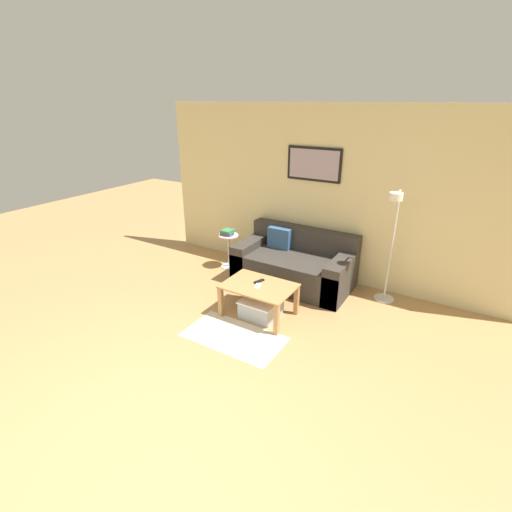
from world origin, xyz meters
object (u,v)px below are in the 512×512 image
object	(u,v)px
floor_lamp	(391,241)
storage_bin	(261,307)
couch	(294,265)
cell_phone	(258,286)
remote_control	(259,281)
side_table	(229,248)
book_stack	(227,232)
coffee_table	(259,291)

from	to	relation	value
floor_lamp	storage_bin	bearing A→B (deg)	-137.41
couch	cell_phone	size ratio (longest dim) A/B	12.18
storage_bin	couch	bearing A→B (deg)	92.63
remote_control	side_table	bearing A→B (deg)	160.45
floor_lamp	side_table	world-z (taller)	floor_lamp
couch	book_stack	size ratio (longest dim) A/B	8.05
side_table	book_stack	size ratio (longest dim) A/B	2.66
storage_bin	floor_lamp	xyz separation A→B (m)	(1.26, 1.16, 0.79)
storage_bin	book_stack	bearing A→B (deg)	140.43
floor_lamp	cell_phone	xyz separation A→B (m)	(-1.29, -1.18, -0.48)
storage_bin	remote_control	xyz separation A→B (m)	(-0.08, 0.08, 0.32)
remote_control	cell_phone	size ratio (longest dim) A/B	1.07
floor_lamp	book_stack	size ratio (longest dim) A/B	7.36
couch	remote_control	distance (m)	1.00
storage_bin	floor_lamp	size ratio (longest dim) A/B	0.30
storage_bin	cell_phone	world-z (taller)	cell_phone
coffee_table	storage_bin	size ratio (longest dim) A/B	1.90
book_stack	storage_bin	bearing A→B (deg)	-39.57
floor_lamp	remote_control	distance (m)	1.78
coffee_table	cell_phone	bearing A→B (deg)	-90.62
side_table	cell_phone	xyz separation A→B (m)	(1.19, -1.05, 0.10)
floor_lamp	book_stack	distance (m)	2.51
side_table	book_stack	bearing A→B (deg)	-131.56
floor_lamp	book_stack	xyz separation A→B (m)	(-2.49, -0.14, -0.30)
storage_bin	remote_control	distance (m)	0.34
cell_phone	storage_bin	bearing A→B (deg)	14.41
side_table	remote_control	distance (m)	1.49
cell_phone	coffee_table	bearing A→B (deg)	71.85
couch	storage_bin	world-z (taller)	couch
couch	floor_lamp	xyz separation A→B (m)	(1.31, 0.09, 0.62)
coffee_table	side_table	bearing A→B (deg)	139.13
book_stack	couch	bearing A→B (deg)	2.40
coffee_table	remote_control	world-z (taller)	remote_control
book_stack	remote_control	size ratio (longest dim) A/B	1.41
coffee_table	book_stack	world-z (taller)	book_stack
storage_bin	remote_control	bearing A→B (deg)	133.59
couch	remote_control	bearing A→B (deg)	-91.85
couch	storage_bin	xyz separation A→B (m)	(0.05, -1.07, -0.17)
floor_lamp	book_stack	world-z (taller)	floor_lamp
floor_lamp	coffee_table	bearing A→B (deg)	-138.33
coffee_table	book_stack	xyz separation A→B (m)	(-1.20, 1.01, 0.26)
book_stack	cell_phone	distance (m)	1.60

